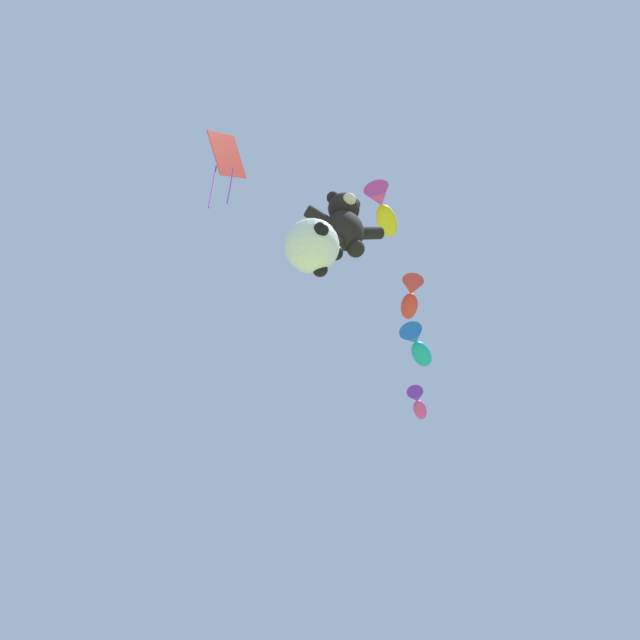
{
  "coord_description": "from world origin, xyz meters",
  "views": [
    {
      "loc": [
        -3.58,
        -3.76,
        1.67
      ],
      "look_at": [
        -0.45,
        4.42,
        9.77
      ],
      "focal_mm": 35.0,
      "sensor_mm": 36.0,
      "label": 1
    }
  ],
  "objects_px": {
    "soccer_ball_kite": "(312,246)",
    "fish_kite_teal": "(418,346)",
    "teddy_bear_kite": "(345,223)",
    "fish_kite_magenta": "(418,403)",
    "diamond_kite": "(226,158)",
    "fish_kite_crimson": "(411,297)",
    "fish_kite_goldfin": "(383,209)"
  },
  "relations": [
    {
      "from": "fish_kite_crimson",
      "to": "fish_kite_teal",
      "type": "bearing_deg",
      "value": 57.35
    },
    {
      "from": "soccer_ball_kite",
      "to": "fish_kite_magenta",
      "type": "xyz_separation_m",
      "value": [
        6.95,
        8.14,
        3.41
      ]
    },
    {
      "from": "fish_kite_goldfin",
      "to": "fish_kite_teal",
      "type": "bearing_deg",
      "value": 53.55
    },
    {
      "from": "fish_kite_teal",
      "to": "diamond_kite",
      "type": "relative_size",
      "value": 0.61
    },
    {
      "from": "teddy_bear_kite",
      "to": "fish_kite_teal",
      "type": "xyz_separation_m",
      "value": [
        4.93,
        5.53,
        2.43
      ]
    },
    {
      "from": "soccer_ball_kite",
      "to": "fish_kite_goldfin",
      "type": "relative_size",
      "value": 0.74
    },
    {
      "from": "soccer_ball_kite",
      "to": "fish_kite_magenta",
      "type": "relative_size",
      "value": 0.72
    },
    {
      "from": "fish_kite_crimson",
      "to": "diamond_kite",
      "type": "xyz_separation_m",
      "value": [
        -6.21,
        -2.93,
        -0.5
      ]
    },
    {
      "from": "soccer_ball_kite",
      "to": "fish_kite_goldfin",
      "type": "xyz_separation_m",
      "value": [
        2.33,
        1.15,
        3.69
      ]
    },
    {
      "from": "fish_kite_teal",
      "to": "fish_kite_magenta",
      "type": "height_order",
      "value": "fish_kite_teal"
    },
    {
      "from": "fish_kite_crimson",
      "to": "diamond_kite",
      "type": "relative_size",
      "value": 0.56
    },
    {
      "from": "teddy_bear_kite",
      "to": "fish_kite_crimson",
      "type": "distance_m",
      "value": 5.29
    },
    {
      "from": "teddy_bear_kite",
      "to": "fish_kite_teal",
      "type": "bearing_deg",
      "value": 48.26
    },
    {
      "from": "soccer_ball_kite",
      "to": "fish_kite_magenta",
      "type": "bearing_deg",
      "value": 49.52
    },
    {
      "from": "teddy_bear_kite",
      "to": "fish_kite_crimson",
      "type": "height_order",
      "value": "fish_kite_crimson"
    },
    {
      "from": "teddy_bear_kite",
      "to": "soccer_ball_kite",
      "type": "height_order",
      "value": "teddy_bear_kite"
    },
    {
      "from": "fish_kite_goldfin",
      "to": "fish_kite_teal",
      "type": "height_order",
      "value": "fish_kite_teal"
    },
    {
      "from": "fish_kite_teal",
      "to": "fish_kite_magenta",
      "type": "xyz_separation_m",
      "value": [
        1.19,
        2.35,
        -0.43
      ]
    },
    {
      "from": "teddy_bear_kite",
      "to": "fish_kite_magenta",
      "type": "relative_size",
      "value": 1.13
    },
    {
      "from": "soccer_ball_kite",
      "to": "fish_kite_teal",
      "type": "height_order",
      "value": "fish_kite_teal"
    },
    {
      "from": "fish_kite_magenta",
      "to": "diamond_kite",
      "type": "relative_size",
      "value": 0.56
    },
    {
      "from": "diamond_kite",
      "to": "fish_kite_goldfin",
      "type": "bearing_deg",
      "value": 6.49
    },
    {
      "from": "fish_kite_goldfin",
      "to": "fish_kite_teal",
      "type": "distance_m",
      "value": 5.78
    },
    {
      "from": "teddy_bear_kite",
      "to": "fish_kite_goldfin",
      "type": "height_order",
      "value": "fish_kite_goldfin"
    },
    {
      "from": "soccer_ball_kite",
      "to": "diamond_kite",
      "type": "xyz_separation_m",
      "value": [
        -1.85,
        0.67,
        3.02
      ]
    },
    {
      "from": "soccer_ball_kite",
      "to": "fish_kite_teal",
      "type": "xyz_separation_m",
      "value": [
        5.76,
        5.8,
        3.83
      ]
    },
    {
      "from": "teddy_bear_kite",
      "to": "diamond_kite",
      "type": "bearing_deg",
      "value": 171.44
    },
    {
      "from": "fish_kite_goldfin",
      "to": "fish_kite_teal",
      "type": "xyz_separation_m",
      "value": [
        3.43,
        4.65,
        0.14
      ]
    },
    {
      "from": "fish_kite_magenta",
      "to": "diamond_kite",
      "type": "bearing_deg",
      "value": -139.69
    },
    {
      "from": "fish_kite_crimson",
      "to": "diamond_kite",
      "type": "bearing_deg",
      "value": -154.75
    },
    {
      "from": "soccer_ball_kite",
      "to": "fish_kite_magenta",
      "type": "distance_m",
      "value": 11.23
    },
    {
      "from": "soccer_ball_kite",
      "to": "fish_kite_goldfin",
      "type": "height_order",
      "value": "fish_kite_goldfin"
    }
  ]
}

